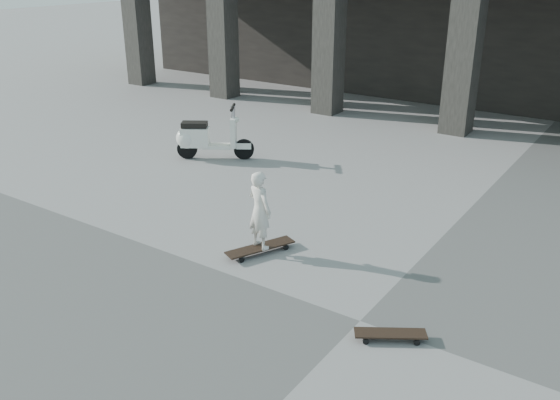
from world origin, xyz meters
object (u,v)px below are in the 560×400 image
Objects in this scene: scooter at (202,138)px; longboard at (260,248)px; child at (260,210)px; skateboard_spare at (390,334)px.

longboard is at bearing -70.70° from scooter.
longboard is 0.73× the size of scooter.
skateboard_spare is at bearing 174.13° from child.
scooter is (-3.54, 2.81, 0.37)m from longboard.
longboard reaches higher than skateboard_spare.
scooter reaches higher than longboard.
scooter is (-3.54, 2.81, -0.22)m from child.
child is at bearing -70.70° from scooter.
child is at bearing -92.24° from longboard.
child is at bearing 127.73° from skateboard_spare.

